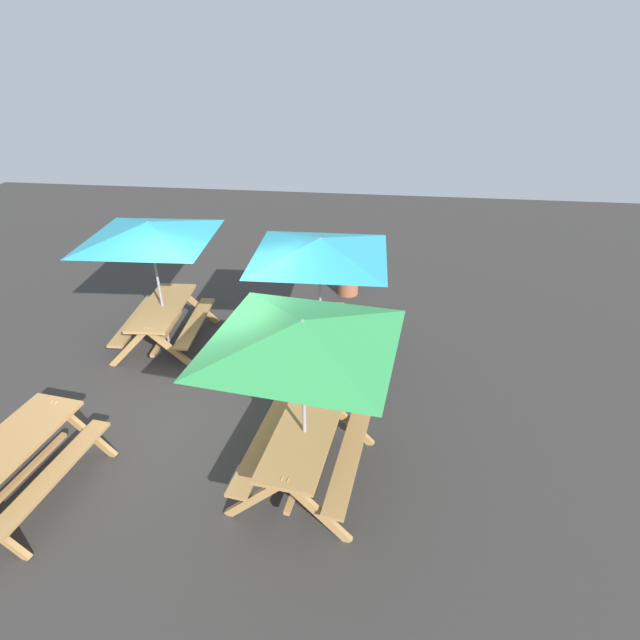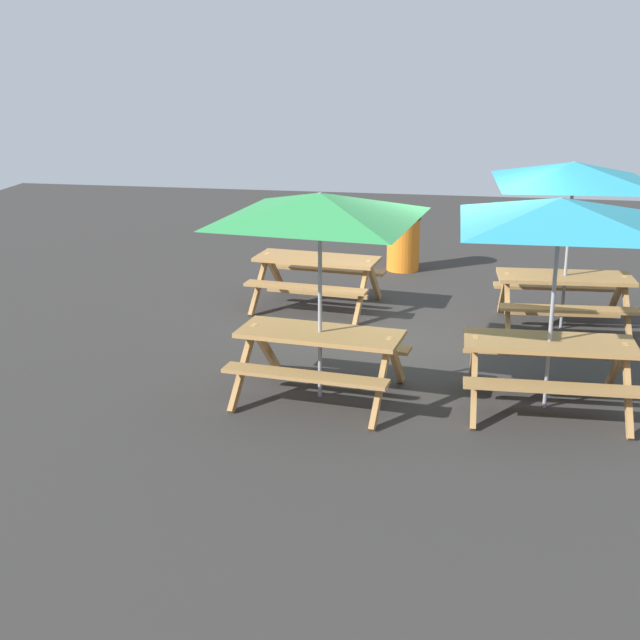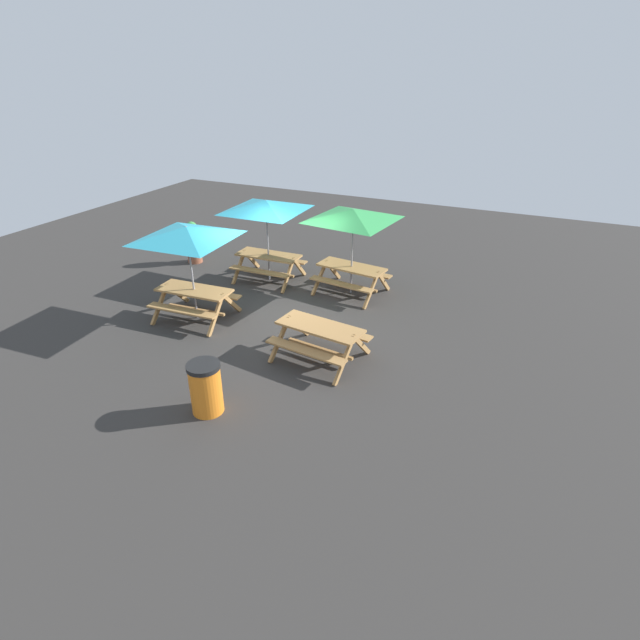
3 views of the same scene
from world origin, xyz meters
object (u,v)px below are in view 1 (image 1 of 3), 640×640
picnic_table_2 (320,257)px  picnic_table_3 (151,240)px  picnic_table_0 (303,345)px  picnic_table_1 (13,457)px  potted_plant_0 (349,265)px

picnic_table_2 → picnic_table_3: size_ratio=1.00×
picnic_table_2 → picnic_table_0: bearing=-178.6°
picnic_table_3 → picnic_table_0: bearing=-137.4°
picnic_table_1 → picnic_table_0: bearing=-72.1°
picnic_table_3 → potted_plant_0: bearing=-55.6°
picnic_table_0 → picnic_table_1: picnic_table_0 is taller
picnic_table_0 → picnic_table_3: (2.87, 2.97, 0.00)m
picnic_table_1 → potted_plant_0: potted_plant_0 is taller
picnic_table_2 → potted_plant_0: picnic_table_2 is taller
picnic_table_1 → picnic_table_3: bearing=0.1°
picnic_table_0 → picnic_table_3: size_ratio=0.99×
picnic_table_0 → potted_plant_0: (5.29, -0.15, -1.31)m
picnic_table_3 → picnic_table_2: bearing=-101.4°
picnic_table_1 → picnic_table_3: 3.81m
picnic_table_0 → picnic_table_2: 2.47m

